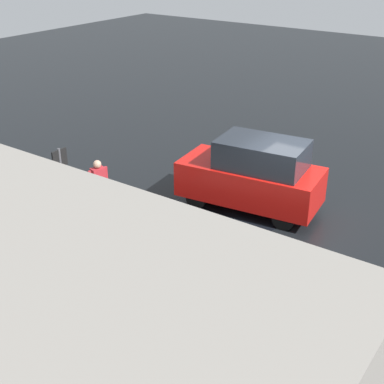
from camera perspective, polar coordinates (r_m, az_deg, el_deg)
ground_plane at (r=14.75m, az=10.67°, el=-3.08°), size 60.00×60.00×0.00m
kerb_strip at (r=11.61m, az=1.55°, el=-11.29°), size 24.00×3.20×0.04m
moving_hatchback at (r=14.85m, az=6.52°, el=1.84°), size 4.08×2.17×2.06m
fire_hydrant at (r=13.95m, az=-7.49°, el=-2.74°), size 0.42×0.31×0.80m
pedestrian at (r=14.63m, az=-9.91°, el=0.94°), size 0.34×0.55×1.62m
metal_railing at (r=9.54m, az=2.89°, el=-15.45°), size 11.01×0.04×1.05m
sign_post at (r=13.49m, az=-13.68°, el=1.26°), size 0.07×0.44×2.40m
puddle_patch at (r=15.17m, az=4.08°, el=-1.80°), size 3.21×3.21×0.01m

